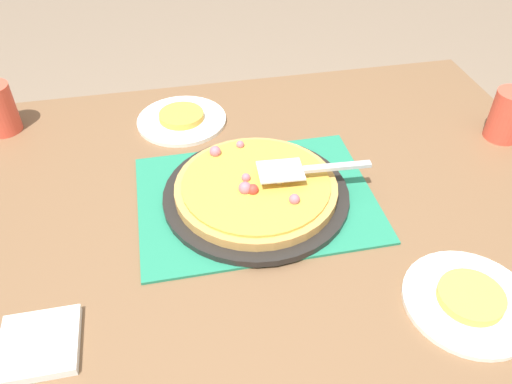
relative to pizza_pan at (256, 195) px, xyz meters
name	(u,v)px	position (x,y,z in m)	size (l,w,h in m)	color
ground_plane	(256,384)	(0.00, 0.00, -0.76)	(8.00, 8.00, 0.00)	#84705B
dining_table	(256,236)	(0.00, 0.00, -0.12)	(1.40, 1.00, 0.75)	brown
placemat	(256,198)	(0.00, 0.00, -0.01)	(0.48, 0.36, 0.01)	#237F5B
pizza_pan	(256,195)	(0.00, 0.00, 0.00)	(0.38, 0.38, 0.01)	black
pizza	(256,187)	(0.00, 0.00, 0.02)	(0.33, 0.33, 0.05)	tan
plate_near_left	(469,302)	(-0.30, 0.33, -0.01)	(0.22, 0.22, 0.01)	white
plate_far_right	(182,120)	(0.12, -0.32, -0.01)	(0.22, 0.22, 0.01)	white
served_slice_left	(471,297)	(-0.30, 0.33, 0.01)	(0.11, 0.11, 0.02)	#EAB747
served_slice_right	(181,116)	(0.12, -0.32, 0.01)	(0.11, 0.11, 0.02)	gold
cup_far	(508,115)	(-0.62, -0.10, 0.05)	(0.08, 0.08, 0.12)	#E04C38
pizza_server	(304,170)	(-0.10, 0.01, 0.05)	(0.23, 0.08, 0.01)	silver
napkin_stack	(39,344)	(0.40, 0.27, -0.01)	(0.12, 0.12, 0.02)	white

